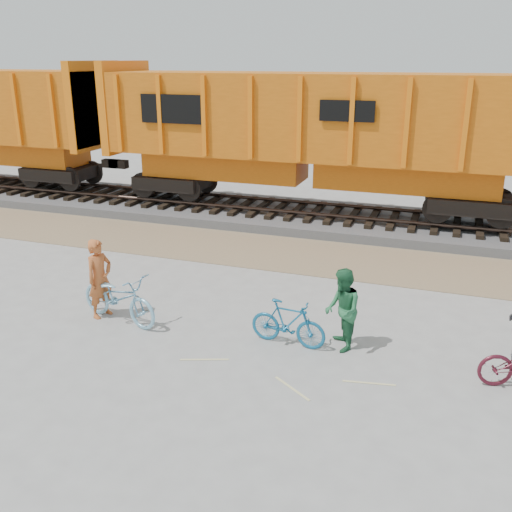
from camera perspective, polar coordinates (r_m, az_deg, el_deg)
The scene contains 9 objects.
ground at distance 11.09m, azimuth 1.33°, elevation -9.25°, with size 120.00×120.00×0.00m, color #9E9E99.
gravel_strip at distance 15.97m, azimuth 7.47°, elevation -0.23°, with size 120.00×3.00×0.02m, color #9A825F.
ballast_bed at distance 19.22m, azimuth 9.71°, elevation 3.44°, with size 120.00×4.00×0.30m, color slate.
track at distance 19.13m, azimuth 9.76°, elevation 4.37°, with size 120.00×2.60×0.24m.
hopper_car_center at distance 18.96m, azimuth 5.60°, elevation 12.23°, with size 14.00×3.13×4.65m.
bicycle_blue at distance 12.31m, azimuth -13.56°, elevation -4.04°, with size 0.71×2.05×1.08m, color #83BFDC.
bicycle_teal at distance 11.05m, azimuth 3.22°, elevation -6.71°, with size 0.43×1.52×0.91m, color #156089.
person_solo at distance 12.53m, azimuth -15.36°, elevation -2.18°, with size 0.63×0.41×1.72m, color #B85B29.
person_man at distance 10.88m, azimuth 8.63°, elevation -5.35°, with size 0.78×0.61×1.60m, color #25673D.
Camera 1 is at (2.99, -9.28, 5.28)m, focal length 40.00 mm.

